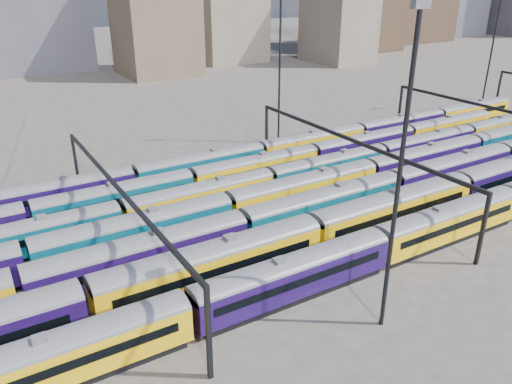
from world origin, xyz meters
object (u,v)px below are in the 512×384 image
rake_1 (460,186)px  rake_2 (324,203)px  rake_0 (294,272)px  mast_2 (400,169)px

rake_1 → rake_2: rake_1 is taller
rake_0 → rake_2: (11.29, 10.00, 0.17)m
rake_0 → mast_2: bearing=-59.6°
rake_2 → mast_2: 21.56m
rake_0 → rake_1: size_ratio=1.05×
rake_0 → rake_1: bearing=9.9°
rake_0 → mast_2: (4.11, -7.00, 11.33)m
rake_2 → mast_2: size_ratio=5.95×
rake_1 → mast_2: size_ratio=5.32×
mast_2 → rake_0: bearing=120.4°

